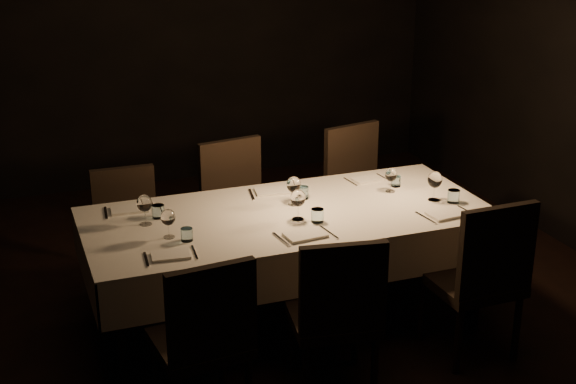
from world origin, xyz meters
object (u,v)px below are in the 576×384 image
object	(u,v)px
chair_near_right	(481,273)
dining_table	(288,224)
chair_far_left	(128,227)
chair_far_center	(238,204)
chair_near_left	(205,334)
chair_near_center	(337,310)
chair_far_right	(360,186)

from	to	relation	value
chair_near_right	dining_table	bearing A→B (deg)	-42.61
chair_far_left	chair_far_center	size ratio (longest dim) A/B	0.90
chair_near_left	chair_far_center	size ratio (longest dim) A/B	0.97
chair_near_center	chair_near_right	bearing A→B (deg)	-166.82
chair_far_center	chair_far_right	distance (m)	0.98
chair_near_right	chair_far_center	distance (m)	1.87
dining_table	chair_far_right	bearing A→B (deg)	43.02
dining_table	chair_far_center	world-z (taller)	chair_far_center
chair_far_right	chair_far_center	bearing A→B (deg)	169.78
dining_table	chair_near_right	xyz separation A→B (m)	(0.91, -0.79, -0.13)
chair_near_right	chair_far_center	size ratio (longest dim) A/B	1.03
chair_near_right	chair_far_right	bearing A→B (deg)	-90.97
dining_table	chair_far_right	size ratio (longest dim) A/B	2.53
chair_near_left	chair_far_left	size ratio (longest dim) A/B	1.07
chair_near_left	chair_near_right	size ratio (longest dim) A/B	0.94
chair_far_right	chair_near_left	bearing A→B (deg)	-147.13
chair_near_right	chair_far_right	distance (m)	1.63
chair_near_center	chair_near_right	xyz separation A→B (m)	(0.94, 0.07, 0.02)
dining_table	chair_far_center	xyz separation A→B (m)	(-0.09, 0.79, -0.14)
chair_near_center	chair_far_center	distance (m)	1.65
chair_near_center	chair_near_right	distance (m)	0.95
chair_near_right	chair_far_left	distance (m)	2.36
chair_far_right	chair_far_left	bearing A→B (deg)	170.12
dining_table	chair_far_center	bearing A→B (deg)	96.32
dining_table	chair_near_right	size ratio (longest dim) A/B	2.48
dining_table	chair_far_left	distance (m)	1.17
chair_near_center	chair_far_center	xyz separation A→B (m)	(-0.05, 1.65, 0.01)
chair_near_right	chair_far_right	xyz separation A→B (m)	(-0.01, 1.63, -0.01)
chair_near_left	chair_far_right	distance (m)	2.37
chair_near_right	chair_far_left	size ratio (longest dim) A/B	1.14
chair_near_right	chair_far_right	world-z (taller)	chair_near_right
chair_far_left	chair_far_center	distance (m)	0.80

